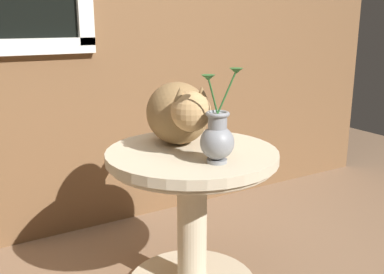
# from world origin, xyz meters

# --- Properties ---
(wicker_side_table) EXTENTS (0.63, 0.63, 0.57)m
(wicker_side_table) POSITION_xyz_m (0.26, 0.13, 0.39)
(wicker_side_table) COLOR beige
(wicker_side_table) RESTS_ON ground_plane
(cat) EXTENTS (0.30, 0.57, 0.24)m
(cat) POSITION_xyz_m (0.27, 0.23, 0.69)
(cat) COLOR olive
(cat) RESTS_ON wicker_side_table
(pewter_vase_with_ivy) EXTENTS (0.14, 0.11, 0.31)m
(pewter_vase_with_ivy) POSITION_xyz_m (0.26, -0.03, 0.66)
(pewter_vase_with_ivy) COLOR gray
(pewter_vase_with_ivy) RESTS_ON wicker_side_table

